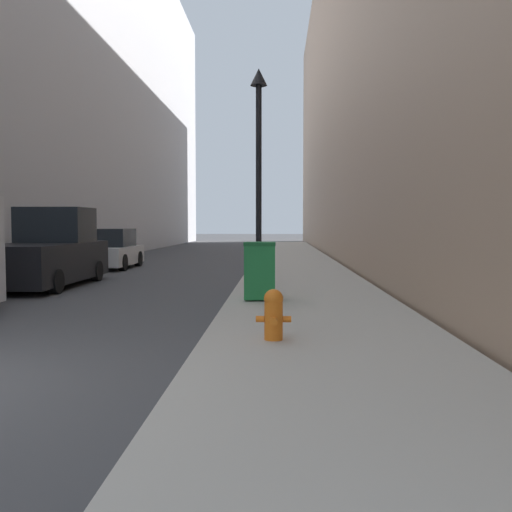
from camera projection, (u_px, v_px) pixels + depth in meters
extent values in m
cube|color=#ADA89E|center=(296.00, 266.00, 23.62)|extent=(3.70, 60.00, 0.15)
cube|color=#BCBCC1|center=(10.00, 59.00, 31.59)|extent=(12.00, 60.00, 21.93)
cube|color=#9E7F66|center=(439.00, 76.00, 30.76)|extent=(12.00, 60.00, 19.57)
cylinder|color=orange|center=(274.00, 321.00, 8.09)|extent=(0.26, 0.26, 0.54)
sphere|color=orange|center=(274.00, 299.00, 8.07)|extent=(0.28, 0.28, 0.28)
cylinder|color=orange|center=(274.00, 293.00, 8.06)|extent=(0.07, 0.07, 0.06)
cylinder|color=orange|center=(273.00, 321.00, 7.89)|extent=(0.11, 0.12, 0.11)
cylinder|color=orange|center=(260.00, 319.00, 8.09)|extent=(0.12, 0.09, 0.09)
cylinder|color=orange|center=(287.00, 319.00, 8.08)|extent=(0.12, 0.09, 0.09)
cube|color=#1E7538|center=(260.00, 272.00, 12.29)|extent=(0.66, 0.53, 1.15)
cube|color=#16572A|center=(260.00, 244.00, 12.26)|extent=(0.68, 0.55, 0.08)
cylinder|color=black|center=(248.00, 295.00, 12.56)|extent=(0.05, 0.16, 0.16)
cylinder|color=black|center=(273.00, 295.00, 12.54)|extent=(0.05, 0.16, 0.16)
cylinder|color=black|center=(259.00, 279.00, 15.64)|extent=(0.30, 0.30, 0.25)
cylinder|color=black|center=(259.00, 186.00, 15.50)|extent=(0.16, 0.16, 5.38)
cone|color=black|center=(259.00, 77.00, 15.34)|extent=(0.45, 0.45, 0.45)
cube|color=black|center=(44.00, 262.00, 16.31)|extent=(2.10, 5.36, 1.08)
cube|color=black|center=(56.00, 225.00, 17.18)|extent=(1.94, 1.71, 1.04)
cylinder|color=black|center=(35.00, 271.00, 18.02)|extent=(0.24, 0.64, 0.64)
cylinder|color=black|center=(97.00, 271.00, 17.95)|extent=(0.24, 0.64, 0.64)
cylinder|color=black|center=(55.00, 282.00, 14.64)|extent=(0.24, 0.64, 0.64)
cube|color=silver|center=(112.00, 255.00, 23.18)|extent=(1.73, 4.03, 0.73)
cube|color=#1E2328|center=(111.00, 238.00, 23.14)|extent=(1.52, 2.09, 0.72)
cylinder|color=black|center=(102.00, 259.00, 24.43)|extent=(0.24, 0.64, 0.64)
cylinder|color=black|center=(138.00, 259.00, 24.37)|extent=(0.24, 0.64, 0.64)
cylinder|color=black|center=(82.00, 262.00, 22.02)|extent=(0.24, 0.64, 0.64)
cylinder|color=black|center=(123.00, 262.00, 21.96)|extent=(0.24, 0.64, 0.64)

